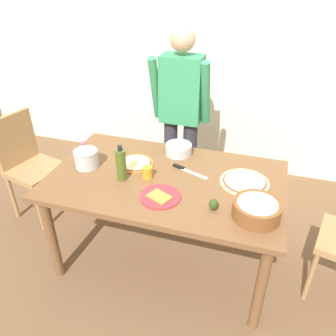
{
  "coord_description": "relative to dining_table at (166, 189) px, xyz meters",
  "views": [
    {
      "loc": [
        0.58,
        -1.84,
        2.05
      ],
      "look_at": [
        0.0,
        0.05,
        0.81
      ],
      "focal_mm": 36.2,
      "sensor_mm": 36.0,
      "label": 1
    }
  ],
  "objects": [
    {
      "name": "ground",
      "position": [
        0.0,
        0.0,
        -0.67
      ],
      "size": [
        8.0,
        8.0,
        0.0
      ],
      "primitive_type": "plane",
      "color": "brown"
    },
    {
      "name": "wall_back",
      "position": [
        0.0,
        1.6,
        0.63
      ],
      "size": [
        5.6,
        0.1,
        2.6
      ],
      "primitive_type": "cube",
      "color": "silver",
      "rests_on": "ground"
    },
    {
      "name": "dining_table",
      "position": [
        0.0,
        0.0,
        0.0
      ],
      "size": [
        1.6,
        0.96,
        0.76
      ],
      "color": "brown",
      "rests_on": "ground"
    },
    {
      "name": "person_cook",
      "position": [
        -0.1,
        0.76,
        0.27
      ],
      "size": [
        0.49,
        0.25,
        1.62
      ],
      "color": "#2D2D38",
      "rests_on": "ground"
    },
    {
      "name": "chair_wooden_left",
      "position": [
        -1.32,
        0.21,
        -0.13
      ],
      "size": [
        0.48,
        0.48,
        0.95
      ],
      "color": "#A37A4C",
      "rests_on": "ground"
    },
    {
      "name": "pizza_raw_on_board",
      "position": [
        0.52,
        0.1,
        0.1
      ],
      "size": [
        0.33,
        0.33,
        0.02
      ],
      "color": "beige",
      "rests_on": "dining_table"
    },
    {
      "name": "pizza_cooked_on_tray",
      "position": [
        -0.26,
        0.1,
        0.1
      ],
      "size": [
        0.26,
        0.26,
        0.02
      ],
      "color": "#C67A33",
      "rests_on": "dining_table"
    },
    {
      "name": "plate_with_slice",
      "position": [
        0.03,
        -0.22,
        0.1
      ],
      "size": [
        0.26,
        0.26,
        0.02
      ],
      "color": "red",
      "rests_on": "dining_table"
    },
    {
      "name": "popcorn_bowl",
      "position": [
        0.62,
        -0.23,
        0.15
      ],
      "size": [
        0.28,
        0.28,
        0.11
      ],
      "color": "brown",
      "rests_on": "dining_table"
    },
    {
      "name": "mixing_bowl_steel",
      "position": [
        -0.01,
        0.35,
        0.13
      ],
      "size": [
        0.2,
        0.2,
        0.08
      ],
      "color": "#B7B7BC",
      "rests_on": "dining_table"
    },
    {
      "name": "olive_oil_bottle",
      "position": [
        -0.28,
        -0.1,
        0.2
      ],
      "size": [
        0.07,
        0.07,
        0.26
      ],
      "color": "#47561E",
      "rests_on": "dining_table"
    },
    {
      "name": "steel_pot",
      "position": [
        -0.59,
        -0.02,
        0.16
      ],
      "size": [
        0.17,
        0.17,
        0.13
      ],
      "color": "#B7B7BC",
      "rests_on": "dining_table"
    },
    {
      "name": "cup_orange",
      "position": [
        -0.12,
        -0.03,
        0.13
      ],
      "size": [
        0.07,
        0.07,
        0.08
      ],
      "primitive_type": "cylinder",
      "color": "orange",
      "rests_on": "dining_table"
    },
    {
      "name": "salt_shaker",
      "position": [
        -0.69,
        0.12,
        0.14
      ],
      "size": [
        0.04,
        0.04,
        0.11
      ],
      "color": "white",
      "rests_on": "dining_table"
    },
    {
      "name": "chef_knife",
      "position": [
        0.11,
        0.13,
        0.1
      ],
      "size": [
        0.28,
        0.13,
        0.02
      ],
      "color": "silver",
      "rests_on": "dining_table"
    },
    {
      "name": "avocado",
      "position": [
        0.37,
        -0.24,
        0.13
      ],
      "size": [
        0.06,
        0.06,
        0.07
      ],
      "primitive_type": "ellipsoid",
      "color": "#2D4219",
      "rests_on": "dining_table"
    }
  ]
}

